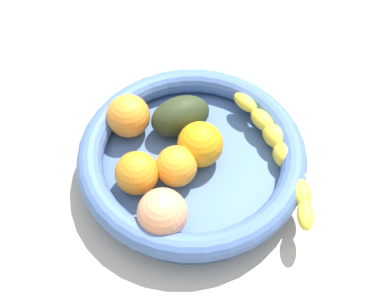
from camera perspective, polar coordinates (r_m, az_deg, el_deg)
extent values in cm
cube|color=#A29E91|center=(75.20, 0.00, -3.05)|extent=(120.00, 120.00, 3.00)
cylinder|color=#45649E|center=(72.99, 0.00, -1.92)|extent=(31.11, 31.11, 2.30)
torus|color=#45649E|center=(70.49, 0.00, -0.53)|extent=(33.78, 33.78, 3.81)
ellipsoid|color=yellow|center=(65.53, 13.36, -7.56)|extent=(5.07, 4.39, 2.23)
ellipsoid|color=yellow|center=(67.65, 12.93, -5.09)|extent=(5.28, 4.36, 2.63)
ellipsoid|color=yellow|center=(69.78, 12.13, -2.80)|extent=(5.30, 4.28, 3.03)
ellipsoid|color=yellow|center=(71.88, 11.02, -0.70)|extent=(5.12, 4.16, 3.43)
ellipsoid|color=yellow|center=(73.20, 9.73, 1.61)|extent=(4.70, 3.18, 3.03)
ellipsoid|color=yellow|center=(74.47, 8.16, 3.71)|extent=(4.85, 3.09, 2.63)
ellipsoid|color=yellow|center=(75.67, 6.36, 5.58)|extent=(5.00, 3.26, 2.23)
sphere|color=orange|center=(69.64, 1.01, 0.57)|extent=(6.78, 6.78, 6.78)
sphere|color=orange|center=(67.67, -6.67, -2.66)|extent=(6.26, 6.26, 6.26)
sphere|color=orange|center=(67.96, -1.87, -1.99)|extent=(5.98, 5.98, 5.98)
sphere|color=orange|center=(73.73, -7.59, 3.98)|extent=(6.69, 6.69, 6.69)
sphere|color=#F49A68|center=(63.65, -3.56, -7.59)|extent=(6.81, 6.81, 6.81)
ellipsoid|color=#2A351C|center=(73.56, -1.40, 3.98)|extent=(6.79, 9.86, 6.34)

